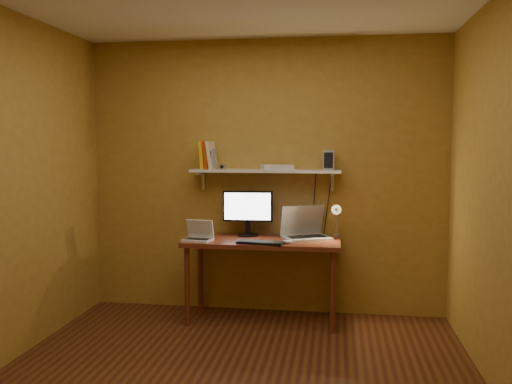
% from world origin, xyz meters
% --- Properties ---
extents(room, '(3.44, 3.24, 2.64)m').
position_xyz_m(room, '(0.00, 0.00, 1.30)').
color(room, '#5B3017').
rests_on(room, ground).
extents(desk, '(1.40, 0.60, 0.75)m').
position_xyz_m(desk, '(0.02, 1.28, 0.66)').
color(desk, maroon).
rests_on(desk, ground).
extents(wall_shelf, '(1.40, 0.25, 0.21)m').
position_xyz_m(wall_shelf, '(0.02, 1.47, 1.36)').
color(wall_shelf, silver).
rests_on(wall_shelf, room).
extents(monitor, '(0.47, 0.21, 0.42)m').
position_xyz_m(monitor, '(-0.14, 1.46, 0.99)').
color(monitor, black).
rests_on(monitor, desk).
extents(laptop, '(0.49, 0.44, 0.30)m').
position_xyz_m(laptop, '(0.39, 1.42, 0.83)').
color(laptop, '#989BA1').
rests_on(laptop, desk).
extents(netbook, '(0.28, 0.22, 0.19)m').
position_xyz_m(netbook, '(-0.54, 1.14, 0.80)').
color(netbook, silver).
rests_on(netbook, desk).
extents(keyboard, '(0.42, 0.20, 0.02)m').
position_xyz_m(keyboard, '(0.03, 1.07, 0.76)').
color(keyboard, black).
rests_on(keyboard, desk).
extents(mouse, '(0.10, 0.07, 0.03)m').
position_xyz_m(mouse, '(0.26, 1.12, 0.77)').
color(mouse, silver).
rests_on(mouse, desk).
extents(desk_lamp, '(0.09, 0.23, 0.38)m').
position_xyz_m(desk_lamp, '(0.68, 1.41, 0.96)').
color(desk_lamp, silver).
rests_on(desk_lamp, desk).
extents(speaker_left, '(0.13, 0.13, 0.19)m').
position_xyz_m(speaker_left, '(-0.51, 1.48, 1.47)').
color(speaker_left, '#989BA1').
rests_on(speaker_left, wall_shelf).
extents(speaker_right, '(0.11, 0.11, 0.18)m').
position_xyz_m(speaker_right, '(0.60, 1.48, 1.47)').
color(speaker_right, '#989BA1').
rests_on(speaker_right, wall_shelf).
extents(books, '(0.15, 0.19, 0.26)m').
position_xyz_m(books, '(-0.53, 1.49, 1.51)').
color(books, gold).
rests_on(books, wall_shelf).
extents(shelf_camera, '(0.09, 0.05, 0.05)m').
position_xyz_m(shelf_camera, '(-0.38, 1.41, 1.40)').
color(shelf_camera, silver).
rests_on(shelf_camera, wall_shelf).
extents(router, '(0.33, 0.27, 0.05)m').
position_xyz_m(router, '(0.13, 1.46, 1.40)').
color(router, silver).
rests_on(router, wall_shelf).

